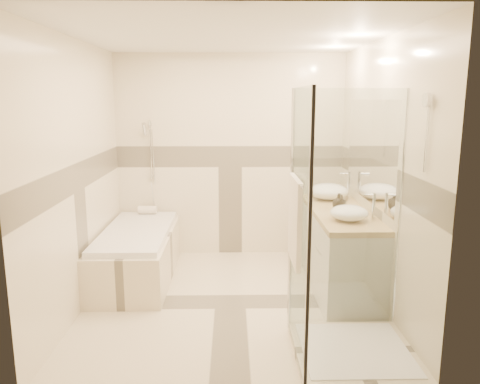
{
  "coord_description": "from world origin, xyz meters",
  "views": [
    {
      "loc": [
        0.02,
        -4.29,
        1.96
      ],
      "look_at": [
        0.1,
        0.25,
        1.05
      ],
      "focal_mm": 35.0,
      "sensor_mm": 36.0,
      "label": 1
    }
  ],
  "objects_px": {
    "amenity_bottle_a": "(342,204)",
    "vessel_sink_near": "(328,191)",
    "amenity_bottle_b": "(339,202)",
    "bathtub": "(137,251)",
    "vanity": "(339,250)",
    "vessel_sink_far": "(349,213)",
    "shower_enclosure": "(339,293)"
  },
  "relations": [
    {
      "from": "amenity_bottle_a",
      "to": "vessel_sink_near",
      "type": "bearing_deg",
      "value": 90.0
    },
    {
      "from": "vessel_sink_near",
      "to": "amenity_bottle_b",
      "type": "relative_size",
      "value": 2.61
    },
    {
      "from": "bathtub",
      "to": "vanity",
      "type": "distance_m",
      "value": 2.18
    },
    {
      "from": "bathtub",
      "to": "amenity_bottle_a",
      "type": "bearing_deg",
      "value": -12.05
    },
    {
      "from": "vessel_sink_near",
      "to": "amenity_bottle_a",
      "type": "bearing_deg",
      "value": -90.0
    },
    {
      "from": "bathtub",
      "to": "amenity_bottle_a",
      "type": "xyz_separation_m",
      "value": [
        2.13,
        -0.45,
        0.63
      ]
    },
    {
      "from": "bathtub",
      "to": "vanity",
      "type": "relative_size",
      "value": 1.05
    },
    {
      "from": "vessel_sink_far",
      "to": "shower_enclosure",
      "type": "bearing_deg",
      "value": -107.56
    },
    {
      "from": "vessel_sink_far",
      "to": "amenity_bottle_a",
      "type": "height_order",
      "value": "amenity_bottle_a"
    },
    {
      "from": "bathtub",
      "to": "amenity_bottle_a",
      "type": "distance_m",
      "value": 2.27
    },
    {
      "from": "shower_enclosure",
      "to": "amenity_bottle_b",
      "type": "distance_m",
      "value": 1.38
    },
    {
      "from": "amenity_bottle_a",
      "to": "amenity_bottle_b",
      "type": "bearing_deg",
      "value": 90.0
    },
    {
      "from": "amenity_bottle_a",
      "to": "vessel_sink_far",
      "type": "bearing_deg",
      "value": -90.0
    },
    {
      "from": "bathtub",
      "to": "vessel_sink_near",
      "type": "height_order",
      "value": "vessel_sink_near"
    },
    {
      "from": "amenity_bottle_a",
      "to": "vanity",
      "type": "bearing_deg",
      "value": 79.21
    },
    {
      "from": "vessel_sink_near",
      "to": "amenity_bottle_a",
      "type": "distance_m",
      "value": 0.64
    },
    {
      "from": "vanity",
      "to": "vessel_sink_near",
      "type": "xyz_separation_m",
      "value": [
        -0.02,
        0.53,
        0.51
      ]
    },
    {
      "from": "bathtub",
      "to": "shower_enclosure",
      "type": "bearing_deg",
      "value": -41.1
    },
    {
      "from": "vessel_sink_near",
      "to": "shower_enclosure",
      "type": "bearing_deg",
      "value": -98.6
    },
    {
      "from": "bathtub",
      "to": "amenity_bottle_a",
      "type": "height_order",
      "value": "amenity_bottle_a"
    },
    {
      "from": "amenity_bottle_a",
      "to": "amenity_bottle_b",
      "type": "distance_m",
      "value": 0.12
    },
    {
      "from": "amenity_bottle_a",
      "to": "shower_enclosure",
      "type": "bearing_deg",
      "value": -103.17
    },
    {
      "from": "shower_enclosure",
      "to": "amenity_bottle_b",
      "type": "height_order",
      "value": "shower_enclosure"
    },
    {
      "from": "vessel_sink_far",
      "to": "amenity_bottle_b",
      "type": "distance_m",
      "value": 0.42
    },
    {
      "from": "amenity_bottle_b",
      "to": "shower_enclosure",
      "type": "bearing_deg",
      "value": -102.0
    },
    {
      "from": "shower_enclosure",
      "to": "amenity_bottle_a",
      "type": "xyz_separation_m",
      "value": [
        0.27,
        1.17,
        0.43
      ]
    },
    {
      "from": "vessel_sink_far",
      "to": "amenity_bottle_b",
      "type": "xyz_separation_m",
      "value": [
        0.0,
        0.42,
        0.01
      ]
    },
    {
      "from": "bathtub",
      "to": "vessel_sink_near",
      "type": "xyz_separation_m",
      "value": [
        2.13,
        0.18,
        0.63
      ]
    },
    {
      "from": "amenity_bottle_b",
      "to": "vanity",
      "type": "bearing_deg",
      "value": -33.06
    },
    {
      "from": "shower_enclosure",
      "to": "vanity",
      "type": "bearing_deg",
      "value": 77.03
    },
    {
      "from": "bathtub",
      "to": "shower_enclosure",
      "type": "relative_size",
      "value": 0.83
    },
    {
      "from": "shower_enclosure",
      "to": "amenity_bottle_a",
      "type": "relative_size",
      "value": 11.54
    }
  ]
}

